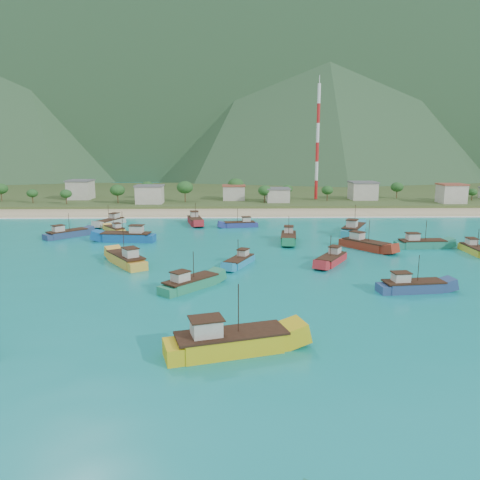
{
  "coord_description": "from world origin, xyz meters",
  "views": [
    {
      "loc": [
        -1.24,
        -78.46,
        22.39
      ],
      "look_at": [
        0.82,
        18.0,
        3.0
      ],
      "focal_mm": 35.0,
      "sensor_mm": 36.0,
      "label": 1
    }
  ],
  "objects_px": {
    "boat_10": "(331,260)",
    "boat_14": "(229,343)",
    "boat_11": "(421,244)",
    "boat_19": "(190,284)",
    "boat_27": "(115,230)",
    "boat_4": "(67,234)",
    "boat_6": "(289,238)",
    "boat_20": "(195,221)",
    "boat_12": "(127,237)",
    "boat_18": "(412,287)",
    "radio_tower": "(317,143)",
    "boat_2": "(126,260)",
    "boat_17": "(365,245)",
    "boat_5": "(240,262)",
    "boat_23": "(354,230)",
    "boat_16": "(240,225)",
    "boat_30": "(475,250)"
  },
  "relations": [
    {
      "from": "boat_4",
      "to": "boat_23",
      "type": "height_order",
      "value": "boat_23"
    },
    {
      "from": "boat_6",
      "to": "boat_14",
      "type": "height_order",
      "value": "boat_14"
    },
    {
      "from": "radio_tower",
      "to": "boat_5",
      "type": "xyz_separation_m",
      "value": [
        -32.63,
        -99.44,
        -23.2
      ]
    },
    {
      "from": "boat_11",
      "to": "boat_27",
      "type": "relative_size",
      "value": 1.33
    },
    {
      "from": "boat_6",
      "to": "boat_30",
      "type": "distance_m",
      "value": 40.4
    },
    {
      "from": "boat_2",
      "to": "boat_18",
      "type": "height_order",
      "value": "boat_2"
    },
    {
      "from": "boat_5",
      "to": "boat_18",
      "type": "relative_size",
      "value": 0.89
    },
    {
      "from": "boat_27",
      "to": "boat_11",
      "type": "bearing_deg",
      "value": -52.51
    },
    {
      "from": "boat_16",
      "to": "boat_20",
      "type": "bearing_deg",
      "value": 57.59
    },
    {
      "from": "boat_2",
      "to": "boat_6",
      "type": "distance_m",
      "value": 40.14
    },
    {
      "from": "radio_tower",
      "to": "boat_19",
      "type": "height_order",
      "value": "radio_tower"
    },
    {
      "from": "boat_2",
      "to": "boat_16",
      "type": "distance_m",
      "value": 48.14
    },
    {
      "from": "boat_2",
      "to": "boat_4",
      "type": "distance_m",
      "value": 35.13
    },
    {
      "from": "boat_10",
      "to": "boat_5",
      "type": "bearing_deg",
      "value": 34.06
    },
    {
      "from": "boat_11",
      "to": "boat_4",
      "type": "bearing_deg",
      "value": -102.67
    },
    {
      "from": "boat_10",
      "to": "boat_14",
      "type": "distance_m",
      "value": 44.28
    },
    {
      "from": "boat_6",
      "to": "boat_4",
      "type": "bearing_deg",
      "value": 0.79
    },
    {
      "from": "boat_20",
      "to": "boat_16",
      "type": "bearing_deg",
      "value": 145.09
    },
    {
      "from": "boat_20",
      "to": "boat_27",
      "type": "bearing_deg",
      "value": 19.37
    },
    {
      "from": "boat_5",
      "to": "boat_23",
      "type": "distance_m",
      "value": 44.11
    },
    {
      "from": "boat_2",
      "to": "boat_14",
      "type": "height_order",
      "value": "boat_14"
    },
    {
      "from": "boat_16",
      "to": "boat_27",
      "type": "height_order",
      "value": "boat_16"
    },
    {
      "from": "boat_14",
      "to": "boat_17",
      "type": "xyz_separation_m",
      "value": [
        30.03,
        52.45,
        -0.22
      ]
    },
    {
      "from": "boat_2",
      "to": "boat_17",
      "type": "height_order",
      "value": "boat_2"
    },
    {
      "from": "boat_6",
      "to": "boat_14",
      "type": "bearing_deg",
      "value": 84.67
    },
    {
      "from": "boat_17",
      "to": "boat_23",
      "type": "relative_size",
      "value": 0.84
    },
    {
      "from": "boat_12",
      "to": "boat_27",
      "type": "relative_size",
      "value": 1.55
    },
    {
      "from": "boat_23",
      "to": "boat_11",
      "type": "bearing_deg",
      "value": -32.45
    },
    {
      "from": "boat_10",
      "to": "boat_18",
      "type": "xyz_separation_m",
      "value": [
        8.79,
        -18.17,
        0.04
      ]
    },
    {
      "from": "boat_23",
      "to": "boat_17",
      "type": "bearing_deg",
      "value": -70.99
    },
    {
      "from": "boat_4",
      "to": "boat_19",
      "type": "bearing_deg",
      "value": -7.14
    },
    {
      "from": "boat_5",
      "to": "boat_10",
      "type": "height_order",
      "value": "boat_10"
    },
    {
      "from": "boat_12",
      "to": "boat_18",
      "type": "distance_m",
      "value": 66.89
    },
    {
      "from": "boat_12",
      "to": "boat_17",
      "type": "xyz_separation_m",
      "value": [
        54.53,
        -9.61,
        -0.12
      ]
    },
    {
      "from": "boat_4",
      "to": "boat_23",
      "type": "bearing_deg",
      "value": 47.21
    },
    {
      "from": "boat_17",
      "to": "boat_30",
      "type": "height_order",
      "value": "boat_17"
    },
    {
      "from": "boat_2",
      "to": "boat_17",
      "type": "bearing_deg",
      "value": -19.2
    },
    {
      "from": "radio_tower",
      "to": "boat_19",
      "type": "relative_size",
      "value": 4.39
    },
    {
      "from": "boat_10",
      "to": "boat_27",
      "type": "height_order",
      "value": "boat_10"
    },
    {
      "from": "boat_16",
      "to": "boat_18",
      "type": "bearing_deg",
      "value": -166.4
    },
    {
      "from": "boat_11",
      "to": "boat_14",
      "type": "height_order",
      "value": "boat_14"
    },
    {
      "from": "boat_11",
      "to": "boat_19",
      "type": "distance_m",
      "value": 57.52
    },
    {
      "from": "boat_18",
      "to": "boat_16",
      "type": "bearing_deg",
      "value": -163.13
    },
    {
      "from": "radio_tower",
      "to": "boat_17",
      "type": "height_order",
      "value": "radio_tower"
    },
    {
      "from": "boat_18",
      "to": "boat_19",
      "type": "distance_m",
      "value": 34.99
    },
    {
      "from": "boat_2",
      "to": "boat_16",
      "type": "bearing_deg",
      "value": 27.83
    },
    {
      "from": "boat_16",
      "to": "boat_14",
      "type": "bearing_deg",
      "value": 168.49
    },
    {
      "from": "boat_5",
      "to": "boat_19",
      "type": "distance_m",
      "value": 17.24
    },
    {
      "from": "boat_2",
      "to": "boat_4",
      "type": "relative_size",
      "value": 1.22
    },
    {
      "from": "boat_4",
      "to": "boat_6",
      "type": "height_order",
      "value": "boat_6"
    }
  ]
}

